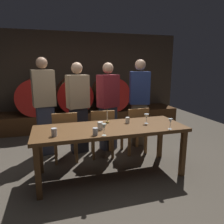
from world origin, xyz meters
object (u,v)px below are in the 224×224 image
(guest_far_left, at_px, (45,106))
(cup_far_left, at_px, (54,132))
(dining_table, at_px, (111,132))
(chair_left, at_px, (65,134))
(candle_center, at_px, (107,119))
(wine_glass_right, at_px, (170,121))
(cup_far_right, at_px, (127,120))
(wine_glass_left, at_px, (104,127))
(guest_center_left, at_px, (78,108))
(wine_glass_center, at_px, (147,117))
(cup_center_right, at_px, (100,126))
(chair_center, at_px, (102,131))
(guest_center_right, at_px, (108,106))
(wine_barrel_left, at_px, (36,96))
(wine_barrel_center, at_px, (74,95))
(guest_far_right, at_px, (139,102))
(chair_right, at_px, (136,128))
(wine_barrel_right, at_px, (110,93))
(cup_center_left, at_px, (95,131))

(guest_far_left, bearing_deg, cup_far_left, 85.11)
(dining_table, relative_size, chair_left, 2.50)
(candle_center, bearing_deg, wine_glass_right, -36.13)
(cup_far_right, bearing_deg, wine_glass_left, -136.13)
(guest_center_left, height_order, wine_glass_center, guest_center_left)
(wine_glass_left, relative_size, wine_glass_center, 1.03)
(cup_far_left, height_order, cup_center_right, cup_center_right)
(chair_center, bearing_deg, wine_glass_right, 134.71)
(wine_glass_left, height_order, cup_center_right, wine_glass_left)
(chair_center, bearing_deg, guest_center_left, -37.19)
(chair_center, height_order, guest_far_left, guest_far_left)
(guest_center_right, distance_m, candle_center, 0.82)
(wine_barrel_left, xyz_separation_m, candle_center, (1.19, -2.49, -0.06))
(guest_far_left, bearing_deg, wine_barrel_center, -124.18)
(wine_barrel_center, distance_m, guest_far_right, 2.03)
(chair_right, bearing_deg, guest_center_right, -44.51)
(candle_center, relative_size, cup_far_left, 2.18)
(cup_far_right, bearing_deg, guest_far_left, 142.51)
(wine_barrel_center, distance_m, wine_glass_right, 3.21)
(chair_right, bearing_deg, cup_center_right, 35.80)
(chair_left, distance_m, wine_glass_center, 1.40)
(dining_table, height_order, guest_far_right, guest_far_right)
(wine_barrel_right, xyz_separation_m, wine_glass_left, (-0.95, -3.06, -0.01))
(wine_barrel_left, xyz_separation_m, cup_far_left, (0.38, -2.90, -0.07))
(chair_center, relative_size, wine_glass_center, 5.77)
(candle_center, bearing_deg, cup_far_left, -153.60)
(guest_center_right, bearing_deg, chair_center, 37.56)
(cup_center_right, bearing_deg, wine_glass_right, -15.53)
(dining_table, xyz_separation_m, chair_center, (0.03, 0.64, -0.19))
(guest_far_left, bearing_deg, wine_barrel_left, -92.06)
(wine_barrel_right, height_order, cup_far_right, wine_barrel_right)
(wine_barrel_center, xyz_separation_m, wine_barrel_right, (0.99, 0.00, 0.00))
(candle_center, distance_m, cup_far_right, 0.32)
(cup_center_right, xyz_separation_m, cup_far_right, (0.49, 0.21, -0.01))
(guest_far_left, xyz_separation_m, wine_glass_right, (1.71, -1.43, -0.05))
(dining_table, height_order, guest_center_right, guest_center_right)
(chair_center, relative_size, candle_center, 3.93)
(cup_far_left, bearing_deg, wine_barrel_left, 97.51)
(wine_glass_center, xyz_separation_m, cup_far_right, (-0.27, 0.11, -0.06))
(wine_barrel_center, relative_size, chair_left, 1.01)
(wine_barrel_left, xyz_separation_m, cup_far_right, (1.49, -2.58, -0.08))
(cup_far_left, bearing_deg, chair_center, 44.82)
(guest_far_left, bearing_deg, guest_center_right, 164.70)
(guest_far_left, bearing_deg, cup_center_left, 104.10)
(cup_far_left, bearing_deg, chair_left, 77.51)
(chair_center, relative_size, wine_glass_right, 5.71)
(guest_far_left, xyz_separation_m, cup_far_left, (0.13, -1.27, -0.11))
(guest_center_left, relative_size, guest_far_right, 0.97)
(wine_barrel_right, relative_size, guest_center_right, 0.53)
(chair_center, xyz_separation_m, guest_far_right, (0.87, 0.38, 0.41))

